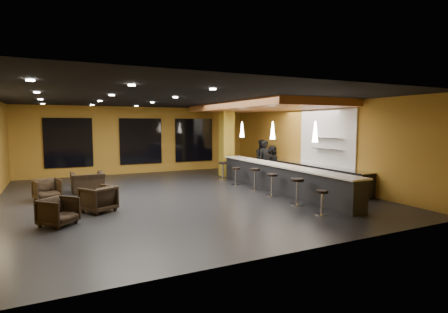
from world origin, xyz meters
name	(u,v)px	position (x,y,z in m)	size (l,w,h in m)	color
floor	(181,196)	(0.00, 0.00, -0.05)	(12.00, 13.00, 0.10)	black
ceiling	(180,97)	(0.00, 0.00, 3.55)	(12.00, 13.00, 0.10)	black
wall_back	(140,140)	(0.00, 6.55, 1.75)	(12.00, 0.10, 3.50)	#A57525
wall_front	(290,168)	(0.00, -6.55, 1.75)	(12.00, 0.10, 3.50)	#A57525
wall_right	(312,144)	(6.05, 0.00, 1.75)	(0.10, 13.00, 3.50)	#A57525
wood_soffit	(260,107)	(4.00, 1.00, 3.36)	(3.60, 8.00, 0.28)	#A25E2F
window_left	(69,143)	(-3.50, 6.44, 1.70)	(2.20, 0.06, 2.40)	black
window_center	(141,141)	(0.00, 6.44, 1.70)	(2.20, 0.06, 2.40)	black
window_right	(194,140)	(3.00, 6.44, 1.70)	(2.20, 0.06, 2.40)	black
tile_backsplash	(326,139)	(5.96, -1.00, 2.00)	(0.06, 3.20, 2.40)	white
bar_counter	(279,179)	(3.65, -1.00, 0.50)	(0.60, 8.00, 1.00)	black
bar_top	(280,165)	(3.65, -1.00, 1.02)	(0.78, 8.10, 0.05)	white
prep_counter	(312,175)	(5.65, -0.50, 0.43)	(0.70, 6.00, 0.86)	black
prep_top	(312,165)	(5.65, -0.50, 0.89)	(0.72, 6.00, 0.03)	silver
wall_shelf_lower	(327,149)	(5.82, -1.20, 1.60)	(0.30, 1.50, 0.03)	silver
wall_shelf_upper	(327,138)	(5.82, -1.20, 2.05)	(0.30, 1.50, 0.03)	silver
column	(227,141)	(3.65, 3.60, 1.75)	(0.60, 0.60, 3.50)	olive
pendant_0	(315,132)	(3.65, -3.00, 2.35)	(0.20, 0.20, 0.70)	white
pendant_1	(273,130)	(3.65, -0.50, 2.35)	(0.20, 0.20, 0.70)	white
pendant_2	(242,130)	(3.65, 2.00, 2.35)	(0.20, 0.20, 0.70)	white
staff_a	(265,160)	(4.64, 1.54, 0.93)	(0.68, 0.44, 1.85)	black
staff_b	(263,159)	(4.99, 2.34, 0.93)	(0.90, 0.70, 1.85)	black
staff_c	(272,162)	(5.25, 1.90, 0.79)	(0.77, 0.50, 1.58)	black
armchair_a	(58,212)	(-4.10, -2.31, 0.36)	(0.77, 0.79, 0.72)	black
armchair_b	(98,199)	(-3.01, -1.28, 0.39)	(0.83, 0.85, 0.78)	black
armchair_c	(47,190)	(-4.41, 1.13, 0.37)	(0.79, 0.81, 0.74)	black
armchair_d	(88,182)	(-3.04, 2.02, 0.38)	(1.18, 1.03, 0.76)	black
bar_stool_0	(322,199)	(2.70, -4.46, 0.46)	(0.36, 0.36, 0.71)	silver
bar_stool_1	(297,188)	(2.85, -3.14, 0.55)	(0.43, 0.43, 0.86)	silver
bar_stool_2	(272,182)	(2.91, -1.60, 0.52)	(0.41, 0.41, 0.81)	silver
bar_stool_3	(255,176)	(2.96, -0.31, 0.55)	(0.43, 0.43, 0.85)	silver
bar_stool_4	(236,174)	(2.79, 0.97, 0.49)	(0.38, 0.38, 0.76)	silver
bar_stool_5	(223,169)	(2.87, 2.42, 0.54)	(0.43, 0.43, 0.85)	silver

